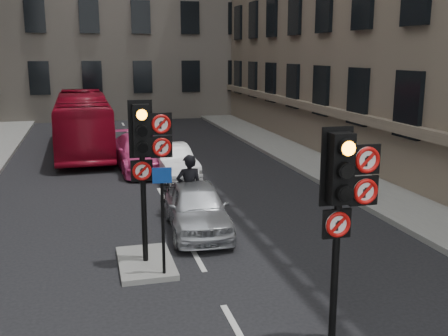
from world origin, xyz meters
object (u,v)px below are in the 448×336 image
signal_near (344,191)px  info_sign (163,206)px  signal_far (146,147)px  car_pink (141,153)px  bus_red (83,123)px  motorcyclist (189,189)px  car_silver (197,207)px  motorcycle (171,199)px  car_white (172,161)px

signal_near → info_sign: signal_near is taller
signal_far → car_pink: (0.86, 9.89, -2.00)m
signal_near → bus_red: (-3.99, 18.57, -1.18)m
car_pink → motorcyclist: motorcyclist is taller
car_silver → motorcycle: 1.33m
bus_red → motorcyclist: size_ratio=5.16×
signal_near → info_sign: size_ratio=1.56×
signal_near → car_pink: signal_near is taller
signal_far → car_white: signal_far is taller
info_sign → car_white: bearing=85.0°
car_pink → motorcyclist: bearing=-89.8°
car_silver → car_pink: car_pink is taller
car_white → car_pink: car_pink is taller
signal_near → car_silver: signal_near is taller
car_white → motorcyclist: motorcyclist is taller
signal_near → car_pink: size_ratio=0.74×
signal_near → car_silver: 6.40m
car_silver → car_pink: bearing=98.5°
car_silver → bus_red: (-2.90, 12.56, 0.75)m
motorcyclist → motorcycle: bearing=-49.6°
info_sign → signal_near: bearing=-48.0°
signal_far → car_silver: (1.51, 2.01, -2.05)m
car_pink → motorcycle: bearing=-93.2°
motorcycle → signal_far: bearing=-115.1°
car_white → car_pink: bearing=118.2°
signal_far → car_silver: bearing=53.0°
bus_red → info_sign: size_ratio=4.38×
car_silver → motorcycle: size_ratio=2.05×
motorcycle → car_white: bearing=72.9°
car_pink → motorcycle: (0.15, -6.66, -0.14)m
car_pink → bus_red: (-2.25, 4.68, 0.70)m
car_pink → motorcycle: size_ratio=2.58×
car_pink → info_sign: info_sign is taller
signal_near → signal_far: signal_far is taller
motorcycle → motorcyclist: (0.43, -0.51, 0.41)m
car_white → bus_red: bearing=112.0°
car_white → motorcycle: car_white is taller
signal_near → car_silver: bearing=100.2°
motorcycle → motorcyclist: motorcyclist is taller
car_silver → car_white: (0.36, 6.39, -0.04)m
motorcyclist → info_sign: size_ratio=0.85×
bus_red → motorcycle: bearing=-78.8°
car_white → info_sign: bearing=-106.0°
signal_near → motorcycle: (-1.59, 7.24, -2.02)m
car_white → car_pink: size_ratio=0.77×
car_pink → info_sign: 10.76m
car_white → motorcycle: 5.23m
car_white → car_pink: (-1.01, 1.49, 0.09)m
signal_far → motorcyclist: bearing=62.1°
motorcycle → signal_near: bearing=-85.3°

